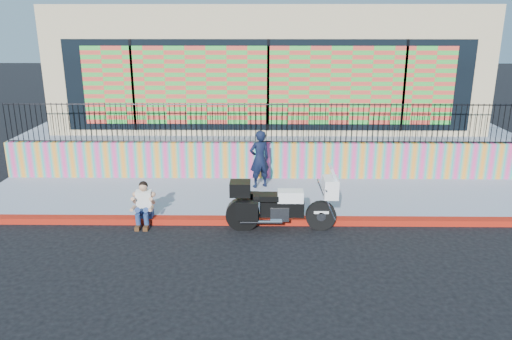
{
  "coord_description": "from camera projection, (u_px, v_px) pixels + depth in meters",
  "views": [
    {
      "loc": [
        -0.18,
        -11.38,
        4.88
      ],
      "look_at": [
        -0.34,
        1.2,
        1.01
      ],
      "focal_mm": 35.0,
      "sensor_mm": 36.0,
      "label": 1
    }
  ],
  "objects": [
    {
      "name": "mural_wall",
      "position": [
        268.0,
        160.0,
        15.21
      ],
      "size": [
        16.0,
        0.2,
        1.1
      ],
      "primitive_type": "cube",
      "color": "#E83D88",
      "rests_on": "sidewalk"
    },
    {
      "name": "ground",
      "position": [
        269.0,
        224.0,
        12.31
      ],
      "size": [
        90.0,
        90.0,
        0.0
      ],
      "primitive_type": "plane",
      "color": "black",
      "rests_on": "ground"
    },
    {
      "name": "elevated_platform",
      "position": [
        267.0,
        127.0,
        20.11
      ],
      "size": [
        16.0,
        10.0,
        1.25
      ],
      "primitive_type": "cube",
      "color": "gray",
      "rests_on": "ground"
    },
    {
      "name": "storefront_building",
      "position": [
        267.0,
        62.0,
        19.13
      ],
      "size": [
        14.0,
        8.06,
        4.0
      ],
      "color": "#C7B684",
      "rests_on": "elevated_platform"
    },
    {
      "name": "sidewalk",
      "position": [
        268.0,
        198.0,
        13.87
      ],
      "size": [
        16.0,
        3.0,
        0.15
      ],
      "primitive_type": "cube",
      "color": "gray",
      "rests_on": "ground"
    },
    {
      "name": "police_motorcycle",
      "position": [
        280.0,
        203.0,
        11.78
      ],
      "size": [
        2.58,
        0.85,
        1.61
      ],
      "color": "black",
      "rests_on": "ground"
    },
    {
      "name": "red_curb",
      "position": [
        269.0,
        221.0,
        12.29
      ],
      "size": [
        16.0,
        0.3,
        0.15
      ],
      "primitive_type": "cube",
      "color": "#A10F0B",
      "rests_on": "ground"
    },
    {
      "name": "metal_fence",
      "position": [
        268.0,
        123.0,
        14.87
      ],
      "size": [
        15.8,
        0.04,
        1.2
      ],
      "primitive_type": null,
      "color": "black",
      "rests_on": "mural_wall"
    },
    {
      "name": "police_officer",
      "position": [
        260.0,
        159.0,
        14.29
      ],
      "size": [
        0.72,
        0.62,
        1.68
      ],
      "primitive_type": "imported",
      "rotation": [
        0.0,
        0.0,
        3.56
      ],
      "color": "black",
      "rests_on": "sidewalk"
    },
    {
      "name": "seated_man",
      "position": [
        143.0,
        208.0,
        12.08
      ],
      "size": [
        0.54,
        0.71,
        1.06
      ],
      "color": "navy",
      "rests_on": "ground"
    }
  ]
}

